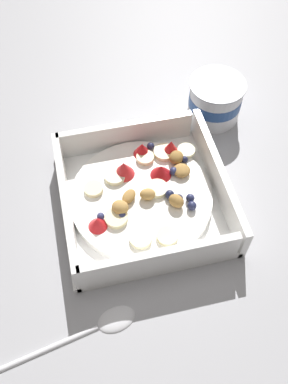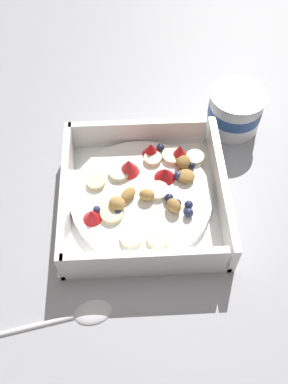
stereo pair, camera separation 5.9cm
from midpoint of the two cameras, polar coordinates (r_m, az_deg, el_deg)
ground_plane at (r=0.62m, az=-3.35°, el=-0.87°), size 2.40×2.40×0.00m
fruit_bowl at (r=0.60m, az=-2.76°, el=-0.64°), size 0.22×0.22×0.06m
spoon at (r=0.54m, az=-9.73°, el=-17.61°), size 0.05×0.17×0.01m
yogurt_cup at (r=0.71m, az=7.08°, el=11.96°), size 0.09×0.09×0.07m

